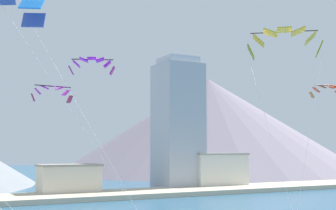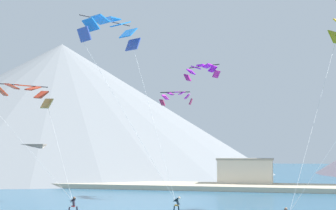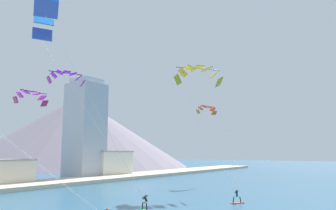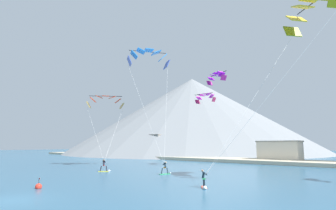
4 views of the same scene
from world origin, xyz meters
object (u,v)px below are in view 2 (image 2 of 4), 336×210
Objects in this scene: kitesurfer_near_lead at (75,210)px; kitesurfer_near_trail at (178,209)px; parafoil_kite_distant_high_outer at (176,96)px; parafoil_kite_near_trail at (110,29)px; parafoil_kite_near_lead at (22,93)px; parafoil_kite_distant_low_drift at (202,70)px.

kitesurfer_near_trail is (8.68, 3.26, -0.05)m from kitesurfer_near_lead.
kitesurfer_near_lead is at bearing -105.56° from parafoil_kite_distant_high_outer.
kitesurfer_near_lead is 0.42× the size of parafoil_kite_distant_high_outer.
kitesurfer_near_lead is at bearing -88.94° from parafoil_kite_near_trail.
parafoil_kite_near_lead is 2.51× the size of parafoil_kite_distant_low_drift.
kitesurfer_near_lead is at bearing -159.42° from kitesurfer_near_trail.
parafoil_kite_distant_high_outer is at bearing 103.40° from kitesurfer_near_trail.
kitesurfer_near_trail is at bearing -30.58° from parafoil_kite_near_trail.
parafoil_kite_distant_high_outer is (14.70, 11.84, 0.55)m from parafoil_kite_near_lead.
parafoil_kite_near_trail is at bearing 91.06° from kitesurfer_near_lead.
kitesurfer_near_lead is 9.27m from kitesurfer_near_trail.
parafoil_kite_near_trail is (9.44, 2.02, 7.11)m from parafoil_kite_near_lead.
parafoil_kite_distant_low_drift is (18.33, 9.99, 3.49)m from parafoil_kite_near_lead.
kitesurfer_near_trail is at bearing -76.60° from parafoil_kite_distant_high_outer.
parafoil_kite_distant_high_outer is (5.10, 18.30, 12.12)m from kitesurfer_near_lead.
kitesurfer_near_trail is at bearing -90.24° from parafoil_kite_distant_low_drift.
kitesurfer_near_trail is 21.89m from parafoil_kite_near_lead.
parafoil_kite_distant_high_outer is (-3.58, 15.04, 12.17)m from kitesurfer_near_trail.
parafoil_kite_near_trail reaches higher than parafoil_kite_near_lead.
parafoil_kite_distant_low_drift is at bearing 89.76° from kitesurfer_near_trail.
kitesurfer_near_lead is 23.95m from parafoil_kite_distant_low_drift.
kitesurfer_near_trail is at bearing 20.58° from kitesurfer_near_lead.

